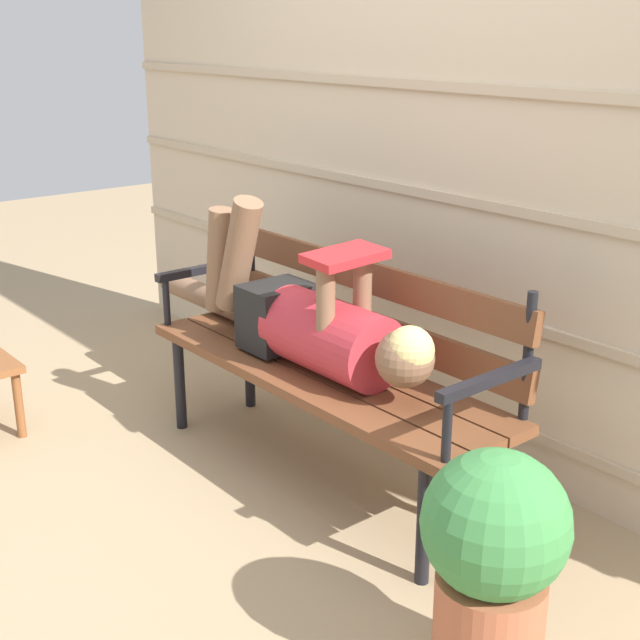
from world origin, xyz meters
TOP-DOWN VIEW (x-y plane):
  - ground_plane at (0.00, 0.00)m, footprint 12.00×12.00m
  - house_siding at (0.00, 0.67)m, footprint 4.34×0.08m
  - park_bench at (0.00, 0.15)m, footprint 1.57×0.46m
  - reclining_person at (-0.08, 0.08)m, footprint 1.66×0.27m
  - potted_plant at (1.09, -0.28)m, footprint 0.36×0.36m

SIDE VIEW (x-z plane):
  - ground_plane at x=0.00m, z-range 0.00..0.00m
  - potted_plant at x=1.09m, z-range 0.04..0.68m
  - park_bench at x=0.00m, z-range 0.05..0.90m
  - reclining_person at x=-0.08m, z-range 0.31..0.88m
  - house_siding at x=0.00m, z-range 0.00..2.36m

